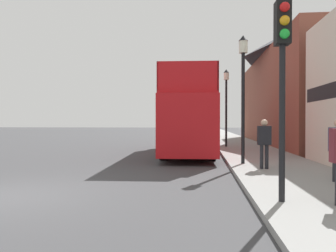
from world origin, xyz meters
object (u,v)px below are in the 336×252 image
tour_bus (188,120)px  lamp_post_nearest (243,75)px  parked_car_ahead_of_bus (200,135)px  pedestrian_third (264,139)px  traffic_signal (283,55)px  lamp_post_second (226,94)px

tour_bus → lamp_post_nearest: lamp_post_nearest is taller
parked_car_ahead_of_bus → pedestrian_third: bearing=-80.9°
lamp_post_nearest → pedestrian_third: bearing=-68.7°
traffic_signal → lamp_post_second: bearing=89.8°
traffic_signal → pedestrian_third: bearing=83.4°
lamp_post_nearest → lamp_post_second: (0.04, 8.55, 0.06)m
tour_bus → pedestrian_third: bearing=-68.7°
tour_bus → pedestrian_third: (2.81, -6.44, -0.70)m
lamp_post_nearest → lamp_post_second: bearing=89.7°
tour_bus → parked_car_ahead_of_bus: 8.37m
tour_bus → pedestrian_third: 7.06m
parked_car_ahead_of_bus → tour_bus: bearing=-93.7°
parked_car_ahead_of_bus → lamp_post_nearest: (1.64, -13.36, 2.77)m
tour_bus → lamp_post_second: size_ratio=2.07×
tour_bus → lamp_post_nearest: size_ratio=2.11×
pedestrian_third → lamp_post_nearest: (-0.52, 1.34, 2.32)m
traffic_signal → lamp_post_second: (0.04, 14.48, 0.50)m
tour_bus → pedestrian_third: size_ratio=6.16×
lamp_post_nearest → lamp_post_second: 8.55m
parked_car_ahead_of_bus → pedestrian_third: size_ratio=2.69×
parked_car_ahead_of_bus → lamp_post_second: bearing=-70.0°
pedestrian_third → lamp_post_nearest: size_ratio=0.34×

